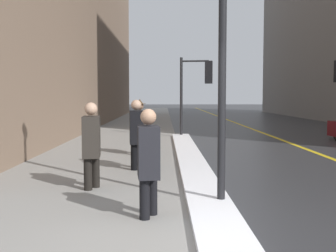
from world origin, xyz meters
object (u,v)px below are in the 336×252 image
Objects in this scene: traffic_light_near at (199,80)px; pedestrian_trailing at (91,141)px; pedestrian_with_shoulder_bag at (136,131)px; pedestrian_in_fedora at (140,125)px; pedestrian_in_glasses at (148,158)px.

traffic_light_near is 9.99m from pedestrian_trailing.
pedestrian_with_shoulder_bag is 1.00× the size of pedestrian_in_fedora.
pedestrian_in_glasses is at bearing 0.36° from pedestrian_with_shoulder_bag.
pedestrian_trailing is 4.40m from pedestrian_in_fedora.
traffic_light_near is 2.03× the size of pedestrian_with_shoulder_bag.
pedestrian_in_glasses is at bearing -1.44° from pedestrian_in_fedora.
pedestrian_with_shoulder_bag reaches higher than pedestrian_in_fedora.
pedestrian_in_fedora reaches higher than pedestrian_trailing.
pedestrian_in_glasses is 3.82m from pedestrian_with_shoulder_bag.
traffic_light_near is at bearing 152.10° from pedestrian_in_fedora.
pedestrian_trailing is 2.13m from pedestrian_with_shoulder_bag.
traffic_light_near is 2.03× the size of pedestrian_in_fedora.
pedestrian_trailing is at bearing -13.80° from pedestrian_in_fedora.
traffic_light_near is 2.15× the size of pedestrian_in_glasses.
pedestrian_with_shoulder_bag is (-0.41, 3.80, 0.05)m from pedestrian_in_glasses.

